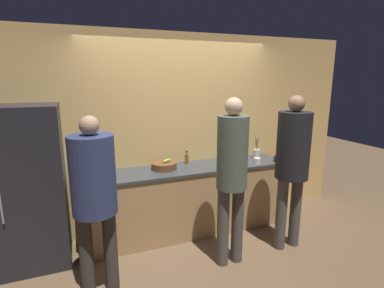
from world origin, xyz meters
TOP-DOWN VIEW (x-y plane):
  - ground_plane at (0.00, 0.00)m, footprint 14.00×14.00m
  - wall_back at (0.00, 0.63)m, footprint 5.20×0.06m
  - counter at (0.00, 0.34)m, footprint 2.73×0.61m
  - refrigerator at (-1.80, 0.30)m, footprint 0.71×0.64m
  - person_left at (-1.18, -0.46)m, footprint 0.40×0.40m
  - person_center at (0.21, -0.49)m, footprint 0.33×0.33m
  - person_right at (1.02, -0.46)m, footprint 0.38×0.38m
  - fruit_bowl at (-0.29, 0.37)m, footprint 0.32×0.32m
  - utensil_crock at (1.09, 0.39)m, footprint 0.09×0.09m
  - bottle_amber at (0.06, 0.49)m, footprint 0.05×0.05m
  - cup_white at (0.94, 0.14)m, footprint 0.09×0.09m
  - cup_black at (1.25, 0.13)m, footprint 0.07×0.07m

SIDE VIEW (x-z plane):
  - ground_plane at x=0.00m, z-range 0.00..0.00m
  - counter at x=0.00m, z-range 0.00..0.90m
  - refrigerator at x=-1.80m, z-range 0.00..1.76m
  - cup_white at x=0.94m, z-range 0.90..0.98m
  - cup_black at x=1.25m, z-range 0.90..0.98m
  - fruit_bowl at x=-0.29m, z-range 0.88..1.01m
  - bottle_amber at x=0.06m, z-range 0.88..1.06m
  - utensil_crock at x=1.09m, z-range 0.82..1.13m
  - person_left at x=-1.18m, z-range 0.20..1.91m
  - person_center at x=0.21m, z-range 0.16..2.01m
  - person_right at x=1.02m, z-range 0.20..2.04m
  - wall_back at x=0.00m, z-range 0.00..2.60m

